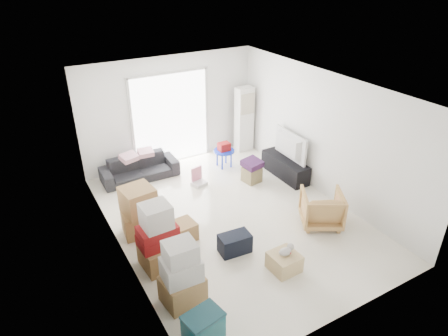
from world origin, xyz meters
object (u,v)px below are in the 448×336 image
kids_table (224,150)px  ottoman (252,174)px  tv_console (285,167)px  storage_bins (203,331)px  television (286,156)px  sofa (139,165)px  ac_tower (244,119)px  armchair (322,207)px  wood_crate (284,262)px

kids_table → ottoman: bearing=-79.6°
tv_console → storage_bins: storage_bins is taller
television → sofa: bearing=63.7°
ac_tower → kids_table: (-0.97, -0.62, -0.41)m
storage_bins → ottoman: storage_bins is taller
ottoman → ac_tower: bearing=63.9°
ac_tower → tv_console: bearing=-88.4°
tv_console → kids_table: 1.57m
ac_tower → ottoman: size_ratio=4.78×
armchair → television: bearing=-76.9°
storage_bins → ottoman: bearing=48.7°
television → storage_bins: size_ratio=1.91×
television → wood_crate: 3.34m
television → sofa: size_ratio=0.63×
kids_table → sofa: bearing=166.9°
kids_table → television: bearing=-48.7°
television → tv_console: bearing=0.0°
ottoman → wood_crate: ottoman is taller
tv_console → ottoman: (-0.84, 0.17, -0.05)m
storage_bins → ottoman: (3.06, 3.48, -0.11)m
sofa → ottoman: (2.23, -1.46, -0.17)m
wood_crate → sofa: bearing=103.8°
armchair → kids_table: 3.12m
ottoman → wood_crate: (-1.18, -2.80, -0.03)m
sofa → armchair: (2.48, -3.56, 0.04)m
armchair → sofa: bearing=-24.9°
wood_crate → television: bearing=52.3°
kids_table → ac_tower: bearing=32.7°
tv_console → television: bearing=0.0°
ac_tower → sofa: bearing=-177.2°
sofa → wood_crate: bearing=-75.1°
armchair → wood_crate: (-1.43, -0.70, -0.24)m
sofa → storage_bins: bearing=-98.4°
armchair → storage_bins: size_ratio=1.32×
tv_console → storage_bins: 5.11m
sofa → kids_table: (2.05, -0.47, 0.11)m
tv_console → storage_bins: bearing=-139.7°
ac_tower → ottoman: ac_tower is taller
wood_crate → armchair: bearing=26.1°
ottoman → sofa: bearing=146.7°
ottoman → kids_table: 1.04m
sofa → armchair: bearing=-54.0°
sofa → kids_table: 2.10m
tv_console → wood_crate: bearing=-127.7°
television → ottoman: (-0.84, 0.17, -0.35)m
tv_console → ottoman: 0.86m
storage_bins → wood_crate: size_ratio=1.27×
ottoman → kids_table: (-0.18, 0.99, 0.28)m
television → armchair: size_ratio=1.45×
ottoman → kids_table: bearing=100.4°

